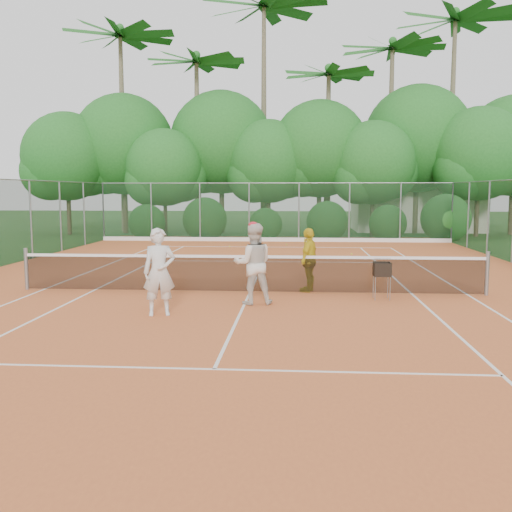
{
  "coord_description": "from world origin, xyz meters",
  "views": [
    {
      "loc": [
        1.19,
        -14.43,
        2.62
      ],
      "look_at": [
        0.24,
        -1.2,
        1.1
      ],
      "focal_mm": 40.0,
      "sensor_mm": 36.0,
      "label": 1
    }
  ],
  "objects_px": {
    "player_yellow": "(309,260)",
    "player_white": "(159,272)",
    "player_center_grp": "(253,264)",
    "ball_hopper": "(382,270)"
  },
  "relations": [
    {
      "from": "player_white",
      "to": "player_yellow",
      "type": "relative_size",
      "value": 1.11
    },
    {
      "from": "player_white",
      "to": "ball_hopper",
      "type": "xyz_separation_m",
      "value": [
        4.91,
        2.11,
        -0.21
      ]
    },
    {
      "from": "player_yellow",
      "to": "player_white",
      "type": "bearing_deg",
      "value": -25.91
    },
    {
      "from": "player_white",
      "to": "ball_hopper",
      "type": "bearing_deg",
      "value": 7.33
    },
    {
      "from": "player_white",
      "to": "ball_hopper",
      "type": "height_order",
      "value": "player_white"
    },
    {
      "from": "player_white",
      "to": "player_center_grp",
      "type": "xyz_separation_m",
      "value": [
        1.87,
        1.33,
        0.02
      ]
    },
    {
      "from": "player_yellow",
      "to": "ball_hopper",
      "type": "relative_size",
      "value": 1.85
    },
    {
      "from": "player_center_grp",
      "to": "player_yellow",
      "type": "bearing_deg",
      "value": 53.01
    },
    {
      "from": "player_white",
      "to": "ball_hopper",
      "type": "distance_m",
      "value": 5.35
    },
    {
      "from": "player_white",
      "to": "player_center_grp",
      "type": "height_order",
      "value": "player_center_grp"
    }
  ]
}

